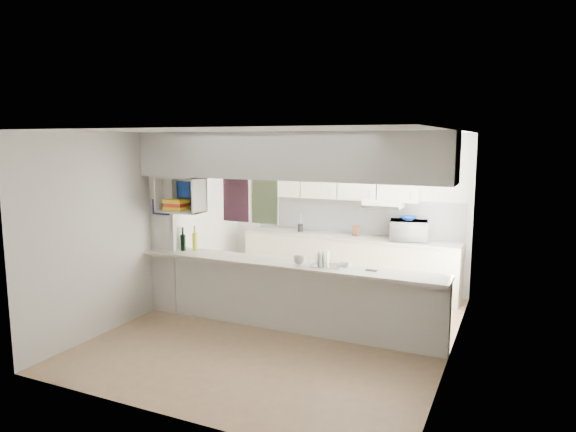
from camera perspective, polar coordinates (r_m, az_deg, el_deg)
The scene contains 16 objects.
floor at distance 6.98m, azimuth -0.36°, elevation -12.49°, with size 4.80×4.80×0.00m, color #9D785B.
ceiling at distance 6.52m, azimuth -0.38°, elevation 9.36°, with size 4.80×4.80×0.00m, color white.
wall_back at distance 8.84m, azimuth 6.21°, elevation 0.62°, with size 4.20×4.20×0.00m, color silver.
wall_left at distance 7.74m, azimuth -14.61°, elevation -0.71°, with size 4.80×4.80×0.00m, color silver.
wall_right at distance 6.07m, azimuth 17.95°, elevation -3.34°, with size 4.80×4.80×0.00m, color silver.
servery_partition at distance 6.65m, azimuth -1.72°, elevation 1.21°, with size 4.20×0.50×2.60m.
cubby_shelf at distance 7.31m, azimuth -11.79°, elevation 2.10°, with size 0.65×0.35×0.50m.
kitchen_run at distance 8.62m, azimuth 6.62°, elevation -2.78°, with size 3.60×0.63×2.24m.
microwave at distance 8.31m, azimuth 13.28°, elevation -1.58°, with size 0.58×0.39×0.32m, color white.
bowl at distance 8.32m, azimuth 13.24°, elevation -0.23°, with size 0.26×0.26×0.06m, color navy.
dish_rack at distance 6.50m, azimuth 4.25°, elevation -4.87°, with size 0.43×0.35×0.21m.
cup at distance 6.54m, azimuth 1.21°, elevation -4.88°, with size 0.14×0.14×0.11m, color white.
wine_bottles at distance 7.51m, azimuth -10.92°, elevation -2.80°, with size 0.22×0.15×0.36m.
plastic_tubs at distance 6.50m, azimuth 6.67°, elevation -5.37°, with size 0.48×0.17×0.06m.
utensil_jar at distance 8.90m, azimuth 1.37°, elevation -1.32°, with size 0.09×0.09×0.13m, color black.
knife_block at distance 8.59m, azimuth 7.52°, elevation -1.58°, with size 0.09×0.07×0.18m, color #4E2D1B.
Camera 1 is at (2.75, -5.91, 2.50)m, focal length 32.00 mm.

